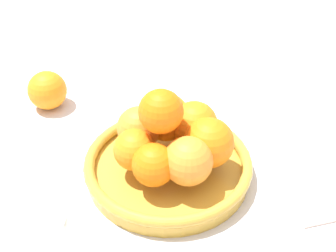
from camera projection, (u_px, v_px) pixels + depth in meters
name	position (u px, v px, depth m)	size (l,w,h in m)	color
ground_plane	(168.00, 175.00, 0.77)	(4.00, 4.00, 0.00)	silver
fruit_bowl	(168.00, 166.00, 0.75)	(0.27, 0.27, 0.04)	gold
orange_pile	(172.00, 136.00, 0.72)	(0.19, 0.18, 0.13)	orange
stray_orange	(47.00, 90.00, 0.90)	(0.07, 0.07, 0.07)	orange
napkin_folded	(322.00, 189.00, 0.73)	(0.13, 0.13, 0.01)	beige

